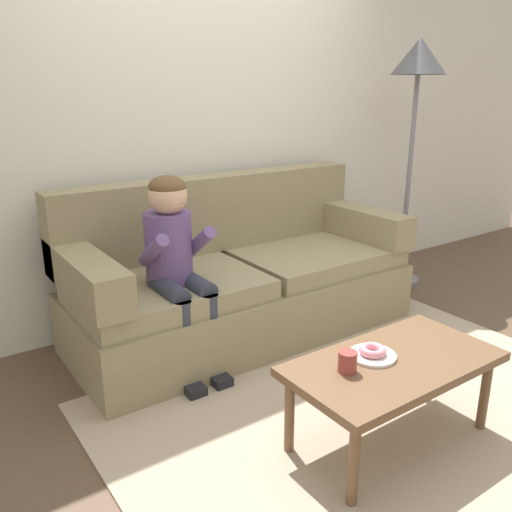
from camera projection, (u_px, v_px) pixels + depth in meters
ground at (333, 383)px, 2.91m from camera, size 10.00×10.00×0.00m
wall_back at (200, 110)px, 3.58m from camera, size 8.00×0.10×2.80m
area_rug at (367, 403)px, 2.72m from camera, size 2.59×1.77×0.01m
couch at (239, 280)px, 3.44m from camera, size 2.19×0.90×0.99m
coffee_table at (393, 369)px, 2.33m from camera, size 0.96×0.51×0.41m
person_child at (175, 256)px, 2.88m from camera, size 0.34×0.58×1.10m
plate at (372, 355)px, 2.34m from camera, size 0.21×0.21×0.01m
donut at (373, 350)px, 2.33m from camera, size 0.17×0.17×0.04m
mug at (348, 362)px, 2.21m from camera, size 0.08×0.08×0.09m
toy_controller at (409, 350)px, 3.23m from camera, size 0.23×0.09×0.05m
floor_lamp at (418, 76)px, 3.96m from camera, size 0.40×0.40×1.89m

